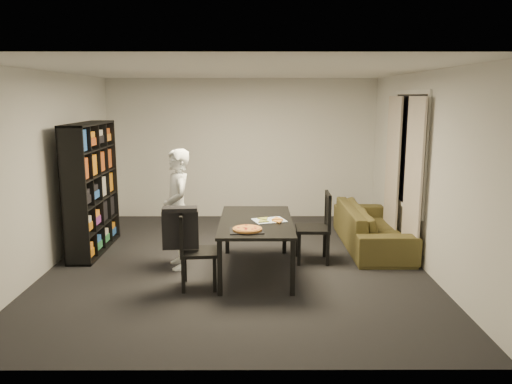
{
  "coord_description": "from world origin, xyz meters",
  "views": [
    {
      "loc": [
        0.24,
        -6.6,
        2.27
      ],
      "look_at": [
        0.26,
        -0.24,
        1.05
      ],
      "focal_mm": 35.0,
      "sensor_mm": 36.0,
      "label": 1
    }
  ],
  "objects_px": {
    "chair_left": "(191,245)",
    "sofa": "(372,227)",
    "chair_right": "(319,222)",
    "person": "(178,209)",
    "bookshelf": "(91,188)",
    "dining_table": "(256,225)",
    "pepperoni_pizza": "(247,229)",
    "baking_tray": "(247,231)"
  },
  "relations": [
    {
      "from": "baking_tray",
      "to": "sofa",
      "type": "relative_size",
      "value": 0.19
    },
    {
      "from": "bookshelf",
      "to": "dining_table",
      "type": "xyz_separation_m",
      "value": [
        2.41,
        -0.94,
        -0.31
      ]
    },
    {
      "from": "pepperoni_pizza",
      "to": "sofa",
      "type": "relative_size",
      "value": 0.16
    },
    {
      "from": "chair_left",
      "to": "person",
      "type": "xyz_separation_m",
      "value": [
        -0.27,
        0.73,
        0.27
      ]
    },
    {
      "from": "dining_table",
      "to": "pepperoni_pizza",
      "type": "height_order",
      "value": "pepperoni_pizza"
    },
    {
      "from": "chair_right",
      "to": "person",
      "type": "bearing_deg",
      "value": -81.38
    },
    {
      "from": "chair_right",
      "to": "pepperoni_pizza",
      "type": "xyz_separation_m",
      "value": [
        -0.98,
        -0.96,
        0.17
      ]
    },
    {
      "from": "chair_left",
      "to": "sofa",
      "type": "height_order",
      "value": "chair_left"
    },
    {
      "from": "baking_tray",
      "to": "sofa",
      "type": "height_order",
      "value": "baking_tray"
    },
    {
      "from": "bookshelf",
      "to": "person",
      "type": "height_order",
      "value": "bookshelf"
    },
    {
      "from": "bookshelf",
      "to": "pepperoni_pizza",
      "type": "height_order",
      "value": "bookshelf"
    },
    {
      "from": "bookshelf",
      "to": "dining_table",
      "type": "height_order",
      "value": "bookshelf"
    },
    {
      "from": "sofa",
      "to": "bookshelf",
      "type": "bearing_deg",
      "value": 92.4
    },
    {
      "from": "bookshelf",
      "to": "dining_table",
      "type": "relative_size",
      "value": 1.13
    },
    {
      "from": "chair_left",
      "to": "person",
      "type": "relative_size",
      "value": 0.58
    },
    {
      "from": "bookshelf",
      "to": "chair_right",
      "type": "height_order",
      "value": "bookshelf"
    },
    {
      "from": "dining_table",
      "to": "chair_left",
      "type": "height_order",
      "value": "chair_left"
    },
    {
      "from": "chair_left",
      "to": "person",
      "type": "distance_m",
      "value": 0.82
    },
    {
      "from": "bookshelf",
      "to": "pepperoni_pizza",
      "type": "distance_m",
      "value": 2.75
    },
    {
      "from": "dining_table",
      "to": "chair_left",
      "type": "relative_size",
      "value": 1.82
    },
    {
      "from": "bookshelf",
      "to": "chair_right",
      "type": "bearing_deg",
      "value": -8.86
    },
    {
      "from": "chair_right",
      "to": "sofa",
      "type": "bearing_deg",
      "value": 129.17
    },
    {
      "from": "chair_right",
      "to": "bookshelf",
      "type": "bearing_deg",
      "value": -97.18
    },
    {
      "from": "person",
      "to": "baking_tray",
      "type": "relative_size",
      "value": 4.0
    },
    {
      "from": "bookshelf",
      "to": "chair_left",
      "type": "relative_size",
      "value": 2.06
    },
    {
      "from": "bookshelf",
      "to": "person",
      "type": "bearing_deg",
      "value": -28.52
    },
    {
      "from": "baking_tray",
      "to": "pepperoni_pizza",
      "type": "xyz_separation_m",
      "value": [
        0.01,
        -0.0,
        0.02
      ]
    },
    {
      "from": "chair_left",
      "to": "pepperoni_pizza",
      "type": "xyz_separation_m",
      "value": [
        0.67,
        0.0,
        0.2
      ]
    },
    {
      "from": "chair_left",
      "to": "chair_right",
      "type": "bearing_deg",
      "value": -64.79
    },
    {
      "from": "chair_right",
      "to": "sofa",
      "type": "relative_size",
      "value": 0.46
    },
    {
      "from": "pepperoni_pizza",
      "to": "sofa",
      "type": "bearing_deg",
      "value": 41.27
    },
    {
      "from": "bookshelf",
      "to": "baking_tray",
      "type": "distance_m",
      "value": 2.74
    },
    {
      "from": "person",
      "to": "dining_table",
      "type": "bearing_deg",
      "value": 60.86
    },
    {
      "from": "dining_table",
      "to": "pepperoni_pizza",
      "type": "relative_size",
      "value": 4.79
    },
    {
      "from": "bookshelf",
      "to": "chair_right",
      "type": "xyz_separation_m",
      "value": [
        3.29,
        -0.51,
        -0.39
      ]
    },
    {
      "from": "bookshelf",
      "to": "baking_tray",
      "type": "xyz_separation_m",
      "value": [
        2.3,
        -1.47,
        -0.25
      ]
    },
    {
      "from": "dining_table",
      "to": "person",
      "type": "relative_size",
      "value": 1.05
    },
    {
      "from": "pepperoni_pizza",
      "to": "chair_left",
      "type": "bearing_deg",
      "value": -180.0
    },
    {
      "from": "dining_table",
      "to": "bookshelf",
      "type": "bearing_deg",
      "value": 158.67
    },
    {
      "from": "chair_left",
      "to": "baking_tray",
      "type": "xyz_separation_m",
      "value": [
        0.66,
        0.0,
        0.18
      ]
    },
    {
      "from": "baking_tray",
      "to": "sofa",
      "type": "xyz_separation_m",
      "value": [
        1.89,
        1.65,
        -0.39
      ]
    },
    {
      "from": "dining_table",
      "to": "sofa",
      "type": "distance_m",
      "value": 2.13
    }
  ]
}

